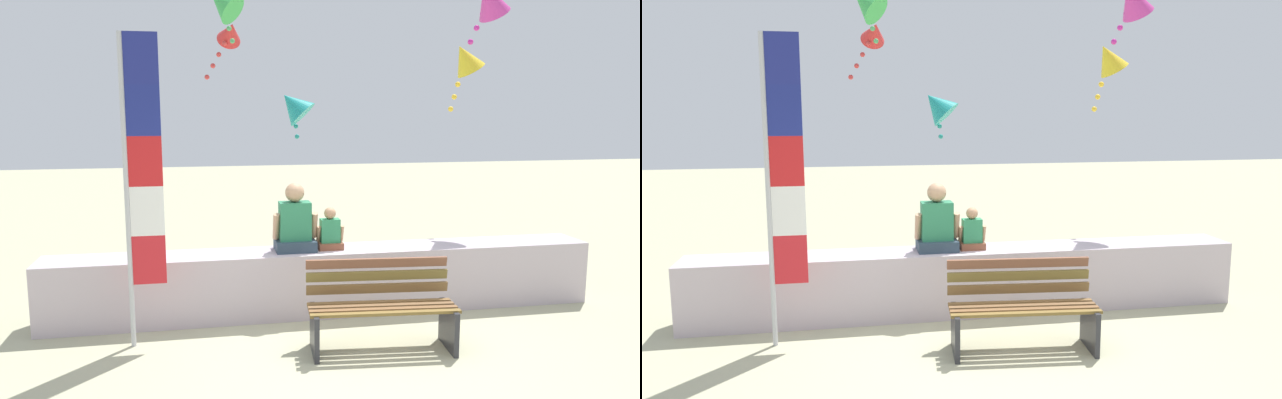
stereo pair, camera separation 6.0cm
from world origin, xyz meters
The scene contains 11 objects.
ground_plane centered at (0.00, 0.00, 0.00)m, with size 40.00×40.00×0.00m, color #B1AF8B.
seawall_ledge centered at (0.00, 1.26, 0.38)m, with size 6.53×0.61×0.77m, color #BFAEB7.
park_bench centered at (0.31, 0.05, 0.41)m, with size 1.54×0.74×0.88m.
person_adult centered at (-0.39, 1.27, 1.08)m, with size 0.52×0.38×0.80m.
person_child centered at (0.03, 1.27, 0.96)m, with size 0.33×0.24×0.50m.
flag_banner centered at (-2.06, 0.58, 1.78)m, with size 0.38×0.05×3.16m.
kite_yellow centered at (2.31, 2.68, 3.12)m, with size 0.60×0.67×1.04m.
kite_red centered at (-0.94, 4.49, 3.63)m, with size 0.67×0.59×1.03m.
kite_green centered at (-1.07, 4.00, 4.01)m, with size 0.81×0.75×0.91m.
kite_teal centered at (0.09, 4.47, 2.48)m, with size 0.85×0.75×0.93m.
kite_magenta centered at (2.46, 2.30, 3.88)m, with size 0.75×0.73×1.07m.
Camera 1 is at (-1.42, -5.60, 2.43)m, focal length 33.81 mm.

